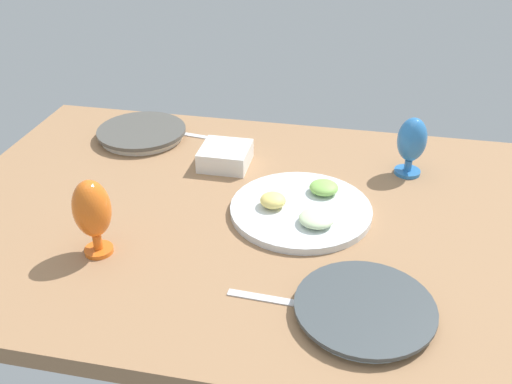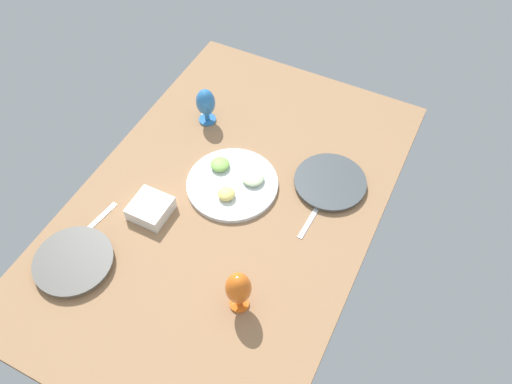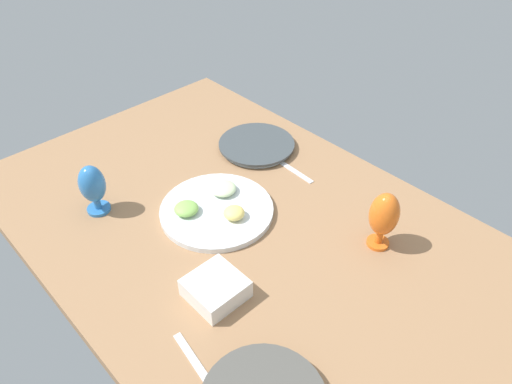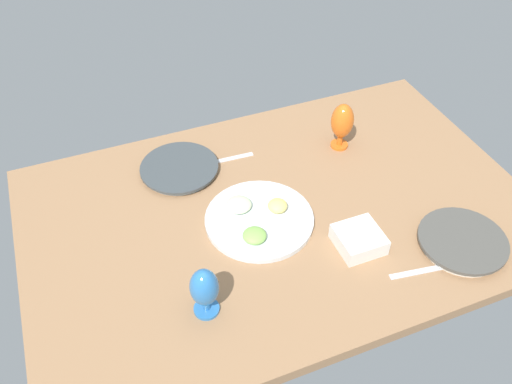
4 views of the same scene
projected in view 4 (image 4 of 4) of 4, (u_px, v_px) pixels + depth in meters
The scene contains 9 objects.
ground_plane at pixel (280, 215), 174.61cm from camera, with size 160.00×104.00×4.00cm, color #99704C.
dinner_plate_left at pixel (179, 169), 186.17cm from camera, with size 26.83×26.83×2.27cm.
dinner_plate_right at pixel (462, 242), 161.65cm from camera, with size 26.42×26.42×2.87cm.
fruit_platter at pixel (259, 219), 168.82cm from camera, with size 33.98×33.98×5.14cm.
hurricane_glass_blue at pixel (204, 289), 139.62cm from camera, with size 7.66×7.66×16.12cm.
hurricane_glass_orange at pixel (342, 122), 189.69cm from camera, with size 8.03×8.03×17.83cm.
square_bowl_white at pixel (359, 239), 160.57cm from camera, with size 13.12×13.12×5.36cm.
fork_by_left_plate at pixel (229, 159), 191.33cm from camera, with size 18.00×1.80×0.60cm, color silver.
fork_by_right_plate at pixel (419, 271), 155.17cm from camera, with size 18.00×1.80×0.60cm, color silver.
Camera 4 is at (-51.99, -109.99, 123.70)cm, focal length 38.14 mm.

